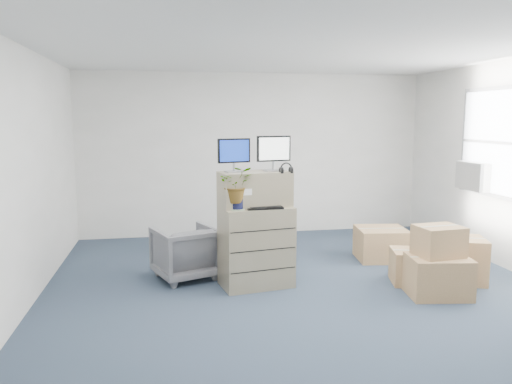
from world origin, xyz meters
The scene contains 17 objects.
ground centered at (0.00, 0.00, 0.00)m, with size 7.00×7.00×0.00m, color #243141.
wall_back centered at (0.00, 3.51, 1.40)m, with size 6.00×0.02×2.80m, color silver.
ac_unit centered at (2.87, 1.40, 1.20)m, with size 0.24×0.60×0.40m, color beige.
filing_cabinet_lower centered at (-0.47, 0.70, 0.49)m, with size 0.84×0.51×0.98m, color gray.
filing_cabinet_upper centered at (-0.48, 0.75, 1.19)m, with size 0.84×0.42×0.42m, color gray.
monitor_left centered at (-0.73, 0.74, 1.62)m, with size 0.40×0.20×0.40m.
monitor_right centered at (-0.24, 0.77, 1.63)m, with size 0.43×0.20×0.42m.
headphones centered at (-0.12, 0.62, 1.44)m, with size 0.15×0.15×0.02m, color black.
keyboard centered at (-0.40, 0.56, 0.99)m, with size 0.43×0.18×0.02m, color black.
mouse centered at (-0.10, 0.63, 0.99)m, with size 0.09×0.05×0.03m, color silver.
water_bottle centered at (-0.43, 0.76, 1.11)m, with size 0.07×0.07×0.26m, color #95989D.
phone_dock centered at (-0.48, 0.75, 1.02)m, with size 0.06×0.05×0.12m.
external_drive centered at (-0.16, 0.90, 1.01)m, with size 0.20×0.15×0.06m, color black.
tissue_box centered at (-0.13, 0.86, 1.08)m, with size 0.25×0.12×0.09m, color #3F9BD8.
potted_plant centered at (-0.73, 0.55, 1.21)m, with size 0.39×0.43×0.41m.
office_chair centered at (-1.31, 1.15, 0.37)m, with size 0.71×0.67×0.73m, color slate.
cardboard_boxes centered at (1.65, 0.58, 0.28)m, with size 1.28×2.20×0.81m.
Camera 1 is at (-1.52, -5.08, 2.03)m, focal length 35.00 mm.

